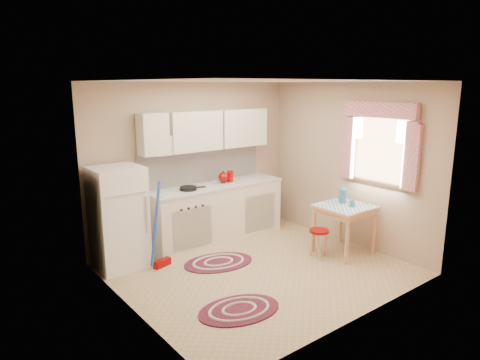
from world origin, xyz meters
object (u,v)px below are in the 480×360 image
base_cabinets (216,214)px  stool (319,244)px  table (344,229)px  fridge (119,218)px

base_cabinets → stool: bearing=-63.6°
base_cabinets → stool: 1.70m
stool → table: bearing=-11.7°
base_cabinets → table: base_cabinets is taller
fridge → table: (2.82, -1.55, -0.34)m
fridge → base_cabinets: fridge is taller
table → stool: bearing=168.3°
fridge → base_cabinets: 1.66m
table → stool: table is taller
base_cabinets → table: size_ratio=3.12×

